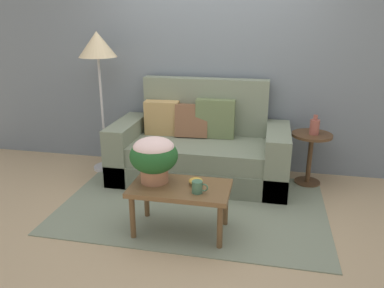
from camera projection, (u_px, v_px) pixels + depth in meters
ground_plane at (193, 205)px, 3.82m from camera, size 14.00×14.00×0.00m
wall_back at (213, 61)px, 4.47m from camera, size 6.40×0.12×2.61m
area_rug at (193, 204)px, 3.82m from camera, size 2.59×1.70×0.01m
couch at (200, 150)px, 4.35m from camera, size 1.97×0.89×1.13m
coffee_table at (180, 192)px, 3.23m from camera, size 0.85×0.48×0.44m
side_table at (311, 150)px, 4.18m from camera, size 0.44×0.44×0.59m
floor_lamp at (98, 53)px, 4.28m from camera, size 0.43×0.43×1.65m
potted_plant at (154, 155)px, 3.23m from camera, size 0.42×0.42×0.40m
coffee_mug at (198, 187)px, 3.08m from camera, size 0.14×0.09×0.10m
snack_bowl at (196, 181)px, 3.22m from camera, size 0.12×0.12×0.06m
table_vase at (315, 126)px, 4.08m from camera, size 0.10×0.10×0.21m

